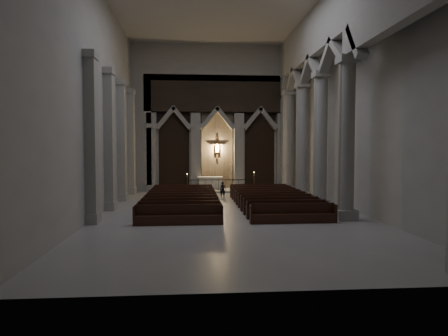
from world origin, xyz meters
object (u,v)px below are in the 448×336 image
(altar, at_px, (210,183))
(pews, at_px, (227,203))
(altar_rail, at_px, (219,184))
(candle_stand_left, at_px, (187,188))
(worshipper, at_px, (223,190))
(candle_stand_right, at_px, (254,187))

(altar, xyz_separation_m, pews, (0.63, -9.12, -0.36))
(pews, bearing_deg, altar_rail, 90.00)
(altar, bearing_deg, altar_rail, -60.29)
(candle_stand_left, xyz_separation_m, pews, (2.47, -7.43, -0.13))
(altar, bearing_deg, pews, -86.02)
(altar, relative_size, candle_stand_left, 1.28)
(candle_stand_left, bearing_deg, altar, 42.68)
(altar_rail, height_order, pews, altar_rail)
(worshipper, bearing_deg, pews, -73.84)
(candle_stand_right, distance_m, worshipper, 4.09)
(candle_stand_right, height_order, pews, candle_stand_right)
(candle_stand_right, bearing_deg, altar_rail, 176.25)
(altar_rail, relative_size, candle_stand_left, 3.44)
(candle_stand_left, xyz_separation_m, candle_stand_right, (5.27, 0.40, 0.02))
(candle_stand_right, height_order, worshipper, candle_stand_right)
(altar_rail, xyz_separation_m, pews, (-0.00, -8.01, -0.40))
(pews, bearing_deg, candle_stand_left, 108.38)
(candle_stand_left, height_order, pews, candle_stand_left)
(altar, relative_size, altar_rail, 0.37)
(candle_stand_right, relative_size, pews, 0.16)
(altar, height_order, candle_stand_right, candle_stand_right)
(pews, bearing_deg, worshipper, 89.07)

